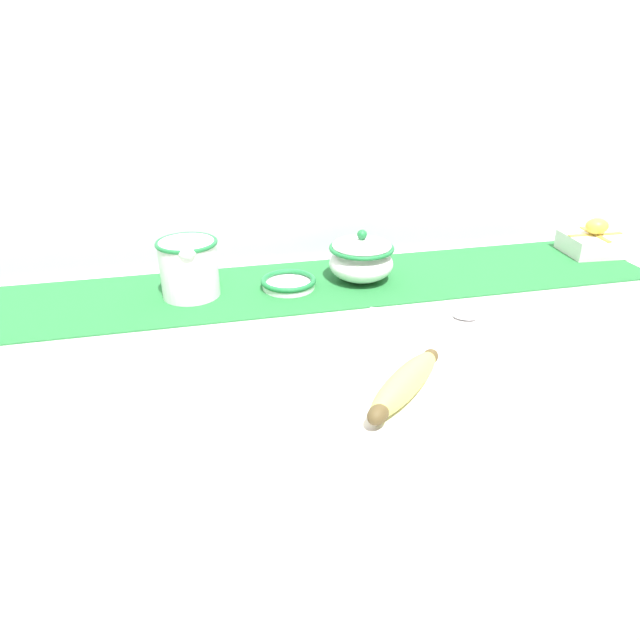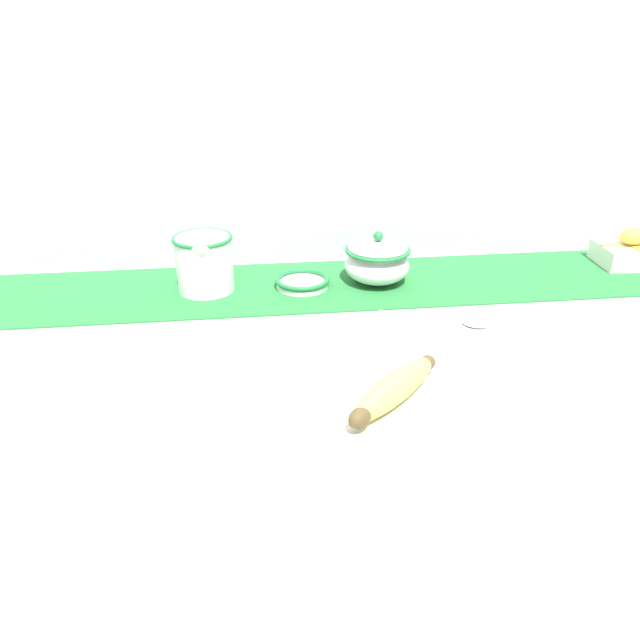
# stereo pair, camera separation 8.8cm
# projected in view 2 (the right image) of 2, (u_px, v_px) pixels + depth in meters

# --- Properties ---
(countertop) EXTENTS (1.57, 0.71, 0.88)m
(countertop) POSITION_uv_depth(u_px,v_px,m) (330.00, 533.00, 1.14)
(countertop) COLOR silver
(countertop) RESTS_ON ground_plane
(back_wall) EXTENTS (2.37, 0.04, 2.40)m
(back_wall) POSITION_uv_depth(u_px,v_px,m) (307.00, 109.00, 1.13)
(back_wall) COLOR silver
(back_wall) RESTS_ON ground_plane
(table_runner) EXTENTS (1.44, 0.26, 0.00)m
(table_runner) POSITION_uv_depth(u_px,v_px,m) (317.00, 285.00, 1.13)
(table_runner) COLOR #236B33
(table_runner) RESTS_ON countertop
(cream_pitcher) EXTENTS (0.11, 0.13, 0.11)m
(cream_pitcher) POSITION_uv_depth(u_px,v_px,m) (204.00, 261.00, 1.08)
(cream_pitcher) COLOR white
(cream_pitcher) RESTS_ON countertop
(sugar_bowl) EXTENTS (0.13, 0.13, 0.10)m
(sugar_bowl) POSITION_uv_depth(u_px,v_px,m) (377.00, 260.00, 1.12)
(sugar_bowl) COLOR white
(sugar_bowl) RESTS_ON countertop
(small_dish) EXTENTS (0.11, 0.11, 0.02)m
(small_dish) POSITION_uv_depth(u_px,v_px,m) (302.00, 282.00, 1.12)
(small_dish) COLOR white
(small_dish) RESTS_ON countertop
(banana) EXTENTS (0.17, 0.16, 0.04)m
(banana) POSITION_uv_depth(u_px,v_px,m) (394.00, 389.00, 0.76)
(banana) COLOR #CCD156
(banana) RESTS_ON countertop
(spoon) EXTENTS (0.18, 0.10, 0.01)m
(spoon) POSITION_uv_depth(u_px,v_px,m) (468.00, 323.00, 0.98)
(spoon) COLOR silver
(spoon) RESTS_ON countertop
(gift_box) EXTENTS (0.13, 0.12, 0.08)m
(gift_box) POSITION_uv_depth(u_px,v_px,m) (629.00, 253.00, 1.22)
(gift_box) COLOR silver
(gift_box) RESTS_ON countertop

